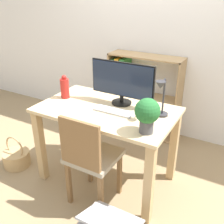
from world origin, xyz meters
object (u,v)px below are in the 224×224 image
at_px(desk_lamp, 161,95).
at_px(basket, 17,158).
at_px(keyboard, 114,111).
at_px(vase, 65,88).
at_px(monitor, 122,81).
at_px(bookshelf, 131,94).
at_px(chair, 90,157).
at_px(potted_plant, 147,113).

bearing_deg(desk_lamp, basket, -166.00).
height_order(keyboard, vase, vase).
bearing_deg(vase, keyboard, -5.52).
height_order(monitor, bookshelf, monitor).
height_order(keyboard, chair, chair).
bearing_deg(keyboard, monitor, 98.37).
bearing_deg(vase, bookshelf, 77.79).
bearing_deg(monitor, potted_plant, -43.55).
bearing_deg(bookshelf, monitor, -69.82).
relative_size(vase, basket, 0.66).
bearing_deg(keyboard, bookshelf, 108.06).
bearing_deg(basket, bookshelf, 62.72).
bearing_deg(desk_lamp, monitor, 164.38).
bearing_deg(monitor, bookshelf, 110.18).
distance_m(desk_lamp, chair, 0.77).
relative_size(desk_lamp, basket, 0.95).
bearing_deg(chair, bookshelf, 101.89).
distance_m(monitor, desk_lamp, 0.43).
distance_m(keyboard, basket, 1.28).
height_order(desk_lamp, basket, desk_lamp).
bearing_deg(basket, keyboard, 14.44).
xyz_separation_m(keyboard, bookshelf, (-0.35, 1.08, -0.28)).
relative_size(chair, basket, 2.50).
bearing_deg(bookshelf, vase, -102.21).
height_order(keyboard, basket, keyboard).
xyz_separation_m(vase, basket, (-0.47, -0.32, -0.78)).
xyz_separation_m(monitor, potted_plant, (0.41, -0.39, -0.06)).
relative_size(keyboard, potted_plant, 1.30).
xyz_separation_m(potted_plant, bookshelf, (-0.73, 1.26, -0.43)).
bearing_deg(vase, chair, -35.66).
xyz_separation_m(vase, desk_lamp, (0.96, 0.03, 0.10)).
relative_size(chair, bookshelf, 0.86).
distance_m(chair, bookshelf, 1.43).
bearing_deg(desk_lamp, bookshelf, 126.56).
height_order(keyboard, desk_lamp, desk_lamp).
xyz_separation_m(chair, basket, (-1.00, 0.05, -0.40)).
distance_m(monitor, basket, 1.44).
bearing_deg(vase, potted_plant, -14.20).
distance_m(potted_plant, bookshelf, 1.52).
bearing_deg(desk_lamp, keyboard, -167.21).
height_order(vase, bookshelf, bookshelf).
bearing_deg(bookshelf, desk_lamp, -53.44).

